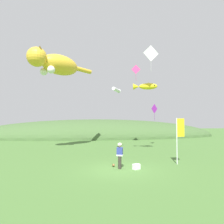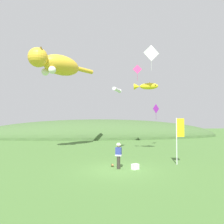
{
  "view_description": "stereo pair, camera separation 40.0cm",
  "coord_description": "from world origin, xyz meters",
  "px_view_note": "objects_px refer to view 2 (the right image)",
  "views": [
    {
      "loc": [
        -2.36,
        -13.59,
        3.4
      ],
      "look_at": [
        0.0,
        4.0,
        4.1
      ],
      "focal_mm": 32.0,
      "sensor_mm": 36.0,
      "label": 1
    },
    {
      "loc": [
        -1.97,
        -13.64,
        3.4
      ],
      "look_at": [
        0.0,
        4.0,
        4.1
      ],
      "focal_mm": 32.0,
      "sensor_mm": 36.0,
      "label": 2
    }
  ],
  "objects_px": {
    "kite_spool": "(112,165)",
    "kite_tube_streamer": "(117,90)",
    "kite_giant_cat": "(57,64)",
    "festival_banner_pole": "(179,134)",
    "picnic_cooler": "(135,167)",
    "festival_attendant": "(119,155)",
    "kite_diamond_violet": "(156,109)",
    "kite_fish_windsock": "(146,86)",
    "kite_diamond_white": "(151,53)",
    "kite_diamond_pink": "(137,69)"
  },
  "relations": [
    {
      "from": "kite_giant_cat",
      "to": "kite_diamond_violet",
      "type": "xyz_separation_m",
      "value": [
        12.25,
        2.2,
        -4.82
      ]
    },
    {
      "from": "festival_attendant",
      "to": "kite_spool",
      "type": "bearing_deg",
      "value": 117.36
    },
    {
      "from": "picnic_cooler",
      "to": "festival_attendant",
      "type": "bearing_deg",
      "value": 165.84
    },
    {
      "from": "festival_banner_pole",
      "to": "kite_diamond_pink",
      "type": "xyz_separation_m",
      "value": [
        -0.6,
        10.7,
        7.7
      ]
    },
    {
      "from": "kite_diamond_violet",
      "to": "festival_banner_pole",
      "type": "bearing_deg",
      "value": -99.63
    },
    {
      "from": "kite_tube_streamer",
      "to": "kite_diamond_pink",
      "type": "height_order",
      "value": "kite_diamond_pink"
    },
    {
      "from": "kite_fish_windsock",
      "to": "kite_tube_streamer",
      "type": "height_order",
      "value": "kite_fish_windsock"
    },
    {
      "from": "kite_giant_cat",
      "to": "festival_banner_pole",
      "type": "bearing_deg",
      "value": -37.72
    },
    {
      "from": "kite_fish_windsock",
      "to": "kite_diamond_white",
      "type": "height_order",
      "value": "kite_diamond_white"
    },
    {
      "from": "festival_attendant",
      "to": "kite_diamond_violet",
      "type": "relative_size",
      "value": 0.83
    },
    {
      "from": "kite_spool",
      "to": "picnic_cooler",
      "type": "height_order",
      "value": "picnic_cooler"
    },
    {
      "from": "kite_giant_cat",
      "to": "kite_fish_windsock",
      "type": "bearing_deg",
      "value": -15.99
    },
    {
      "from": "picnic_cooler",
      "to": "kite_diamond_pink",
      "type": "relative_size",
      "value": 0.28
    },
    {
      "from": "festival_banner_pole",
      "to": "kite_tube_streamer",
      "type": "bearing_deg",
      "value": 121.52
    },
    {
      "from": "kite_diamond_pink",
      "to": "kite_fish_windsock",
      "type": "bearing_deg",
      "value": -93.93
    },
    {
      "from": "festival_attendant",
      "to": "kite_spool",
      "type": "height_order",
      "value": "festival_attendant"
    },
    {
      "from": "kite_fish_windsock",
      "to": "kite_spool",
      "type": "bearing_deg",
      "value": -126.92
    },
    {
      "from": "kite_spool",
      "to": "picnic_cooler",
      "type": "bearing_deg",
      "value": -33.25
    },
    {
      "from": "kite_tube_streamer",
      "to": "kite_diamond_white",
      "type": "height_order",
      "value": "kite_diamond_white"
    },
    {
      "from": "kite_fish_windsock",
      "to": "kite_diamond_white",
      "type": "xyz_separation_m",
      "value": [
        -0.09,
        -2.07,
        2.78
      ]
    },
    {
      "from": "kite_fish_windsock",
      "to": "kite_diamond_violet",
      "type": "height_order",
      "value": "kite_fish_windsock"
    },
    {
      "from": "kite_spool",
      "to": "kite_tube_streamer",
      "type": "relative_size",
      "value": 0.12
    },
    {
      "from": "kite_tube_streamer",
      "to": "kite_fish_windsock",
      "type": "bearing_deg",
      "value": -18.03
    },
    {
      "from": "kite_spool",
      "to": "festival_banner_pole",
      "type": "bearing_deg",
      "value": 1.75
    },
    {
      "from": "kite_fish_windsock",
      "to": "kite_diamond_violet",
      "type": "relative_size",
      "value": 1.21
    },
    {
      "from": "picnic_cooler",
      "to": "kite_giant_cat",
      "type": "xyz_separation_m",
      "value": [
        -6.84,
        9.24,
        9.47
      ]
    },
    {
      "from": "festival_attendant",
      "to": "kite_fish_windsock",
      "type": "bearing_deg",
      "value": 58.49
    },
    {
      "from": "kite_diamond_violet",
      "to": "kite_diamond_pink",
      "type": "relative_size",
      "value": 1.01
    },
    {
      "from": "festival_attendant",
      "to": "festival_banner_pole",
      "type": "xyz_separation_m",
      "value": [
        4.78,
        0.83,
        1.36
      ]
    },
    {
      "from": "kite_tube_streamer",
      "to": "kite_diamond_pink",
      "type": "relative_size",
      "value": 0.92
    },
    {
      "from": "kite_giant_cat",
      "to": "kite_diamond_violet",
      "type": "bearing_deg",
      "value": 10.19
    },
    {
      "from": "festival_attendant",
      "to": "kite_tube_streamer",
      "type": "bearing_deg",
      "value": 82.96
    },
    {
      "from": "kite_diamond_violet",
      "to": "kite_giant_cat",
      "type": "bearing_deg",
      "value": -169.81
    },
    {
      "from": "kite_fish_windsock",
      "to": "festival_attendant",
      "type": "bearing_deg",
      "value": -121.51
    },
    {
      "from": "kite_giant_cat",
      "to": "kite_tube_streamer",
      "type": "relative_size",
      "value": 3.51
    },
    {
      "from": "kite_diamond_violet",
      "to": "kite_diamond_white",
      "type": "height_order",
      "value": "kite_diamond_white"
    },
    {
      "from": "festival_banner_pole",
      "to": "kite_spool",
      "type": "bearing_deg",
      "value": -178.25
    },
    {
      "from": "picnic_cooler",
      "to": "kite_giant_cat",
      "type": "bearing_deg",
      "value": 126.5
    },
    {
      "from": "festival_attendant",
      "to": "festival_banner_pole",
      "type": "bearing_deg",
      "value": 9.91
    },
    {
      "from": "festival_attendant",
      "to": "kite_diamond_violet",
      "type": "height_order",
      "value": "kite_diamond_violet"
    },
    {
      "from": "kite_diamond_violet",
      "to": "kite_fish_windsock",
      "type": "bearing_deg",
      "value": -118.79
    },
    {
      "from": "festival_banner_pole",
      "to": "kite_diamond_pink",
      "type": "bearing_deg",
      "value": 93.19
    },
    {
      "from": "kite_spool",
      "to": "festival_banner_pole",
      "type": "relative_size",
      "value": 0.06
    },
    {
      "from": "festival_attendant",
      "to": "picnic_cooler",
      "type": "distance_m",
      "value": 1.38
    },
    {
      "from": "kite_spool",
      "to": "kite_diamond_pink",
      "type": "distance_m",
      "value": 15.38
    },
    {
      "from": "festival_attendant",
      "to": "kite_spool",
      "type": "distance_m",
      "value": 1.14
    },
    {
      "from": "kite_tube_streamer",
      "to": "kite_diamond_white",
      "type": "bearing_deg",
      "value": -46.76
    },
    {
      "from": "festival_attendant",
      "to": "kite_tube_streamer",
      "type": "xyz_separation_m",
      "value": [
        0.89,
        7.18,
        5.66
      ]
    },
    {
      "from": "picnic_cooler",
      "to": "kite_diamond_violet",
      "type": "bearing_deg",
      "value": 64.66
    },
    {
      "from": "kite_giant_cat",
      "to": "picnic_cooler",
      "type": "bearing_deg",
      "value": -53.5
    }
  ]
}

